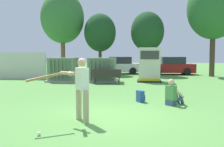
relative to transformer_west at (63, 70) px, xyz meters
The scene contains 16 objects.
ground_plane 10.00m from the transformer_west, 65.17° to the right, with size 96.00×96.00×0.00m, color #5B9947.
fence_panel 4.43m from the transformer_west, 160.85° to the left, with size 4.80×0.12×2.00m, color beige.
transformer_west is the anchor object (origin of this frame).
transformer_mid_west 2.68m from the transformer_west, ahead, with size 2.10×1.70×1.62m.
generator_enclosure 5.87m from the transformer_west, ahead, with size 1.60×1.40×2.30m.
park_bench 3.35m from the transformer_west, 19.69° to the right, with size 1.83×0.54×0.92m.
batter 10.39m from the transformer_west, 70.29° to the right, with size 1.43×1.18×1.74m.
sports_ball 11.42m from the transformer_west, 75.57° to the right, with size 0.09×0.09×0.09m, color white.
seated_spectator 9.66m from the transformer_west, 48.95° to the right, with size 0.76×0.72×0.96m.
backpack 8.57m from the transformer_west, 52.73° to the right, with size 0.36×0.38×0.44m.
tree_left 7.79m from the transformer_west, 107.30° to the left, with size 3.98×3.98×7.61m.
tree_center_left 7.14m from the transformer_west, 75.75° to the left, with size 2.93×2.93×5.59m.
tree_center_right 8.91m from the transformer_west, 45.05° to the left, with size 2.95×2.95×5.64m.
tree_right 13.27m from the transformer_west, 24.06° to the left, with size 4.30×4.30×8.22m.
parked_car_leftmost 7.83m from the transformer_west, 65.41° to the left, with size 4.40×2.37×1.62m.
parked_car_left_of_center 10.69m from the transformer_west, 40.01° to the left, with size 4.27×2.07×1.62m.
Camera 1 is at (0.86, -7.19, 1.83)m, focal length 39.16 mm.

